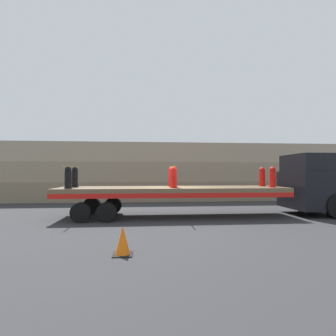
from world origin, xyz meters
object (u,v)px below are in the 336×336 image
(fire_hydrant_red_near_2, at_px, (273,177))
(traffic_cone, at_px, (123,241))
(fire_hydrant_black_far_0, at_px, (75,177))
(fire_hydrant_black_near_0, at_px, (68,178))
(fire_hydrant_red_near_1, at_px, (174,177))
(fire_hydrant_red_far_1, at_px, (171,177))
(truck_cab, at_px, (313,184))
(flatbed_trailer, at_px, (163,192))
(fire_hydrant_red_far_2, at_px, (262,177))

(fire_hydrant_red_near_2, xyz_separation_m, traffic_cone, (-6.27, -4.91, -1.45))
(fire_hydrant_black_far_0, relative_size, traffic_cone, 1.34)
(fire_hydrant_black_near_0, bearing_deg, fire_hydrant_red_near_1, 0.00)
(fire_hydrant_red_near_1, bearing_deg, fire_hydrant_red_far_1, 90.00)
(truck_cab, relative_size, traffic_cone, 4.14)
(flatbed_trailer, bearing_deg, fire_hydrant_red_far_1, 49.23)
(traffic_cone, bearing_deg, fire_hydrant_red_far_2, 43.58)
(fire_hydrant_red_far_1, bearing_deg, flatbed_trailer, -130.77)
(truck_cab, bearing_deg, fire_hydrant_red_near_2, -166.82)
(truck_cab, relative_size, flatbed_trailer, 0.28)
(fire_hydrant_red_far_1, bearing_deg, truck_cab, -4.49)
(flatbed_trailer, bearing_deg, fire_hydrant_black_far_0, 172.50)
(truck_cab, xyz_separation_m, fire_hydrant_red_near_1, (-6.75, -0.53, 0.35))
(fire_hydrant_black_near_0, xyz_separation_m, fire_hydrant_red_far_1, (4.49, 1.06, 0.00))
(truck_cab, distance_m, fire_hydrant_red_far_1, 6.78)
(truck_cab, bearing_deg, fire_hydrant_red_near_1, -175.51)
(fire_hydrant_black_near_0, bearing_deg, fire_hydrant_red_far_2, 6.74)
(fire_hydrant_black_far_0, bearing_deg, traffic_cone, -65.64)
(fire_hydrant_black_far_0, height_order, fire_hydrant_red_far_1, same)
(fire_hydrant_black_far_0, height_order, traffic_cone, fire_hydrant_black_far_0)
(fire_hydrant_black_far_0, relative_size, fire_hydrant_red_near_2, 1.00)
(fire_hydrant_red_far_1, bearing_deg, fire_hydrant_red_far_2, 0.00)
(fire_hydrant_black_near_0, height_order, fire_hydrant_red_near_1, same)
(fire_hydrant_red_far_2, bearing_deg, fire_hydrant_black_far_0, 180.00)
(fire_hydrant_red_far_2, bearing_deg, fire_hydrant_black_near_0, -173.26)
(truck_cab, distance_m, fire_hydrant_black_near_0, 11.26)
(truck_cab, distance_m, fire_hydrant_red_near_2, 2.35)
(fire_hydrant_red_far_1, bearing_deg, fire_hydrant_black_near_0, -166.69)
(fire_hydrant_black_near_0, relative_size, fire_hydrant_red_near_1, 1.00)
(fire_hydrant_black_near_0, height_order, fire_hydrant_red_far_1, same)
(fire_hydrant_black_near_0, distance_m, fire_hydrant_red_near_2, 8.97)
(fire_hydrant_red_far_1, distance_m, traffic_cone, 6.40)
(fire_hydrant_red_near_1, height_order, fire_hydrant_red_far_1, same)
(fire_hydrant_red_far_2, bearing_deg, traffic_cone, -136.42)
(fire_hydrant_black_far_0, bearing_deg, fire_hydrant_black_near_0, -90.00)
(flatbed_trailer, bearing_deg, fire_hydrant_red_near_2, -6.13)
(fire_hydrant_red_near_2, bearing_deg, truck_cab, 13.18)
(flatbed_trailer, relative_size, fire_hydrant_black_far_0, 10.95)
(fire_hydrant_black_near_0, height_order, traffic_cone, fire_hydrant_black_near_0)
(fire_hydrant_black_near_0, bearing_deg, flatbed_trailer, 7.50)
(fire_hydrant_red_near_1, height_order, fire_hydrant_red_far_2, same)
(fire_hydrant_black_far_0, bearing_deg, fire_hydrant_red_near_1, -13.31)
(fire_hydrant_black_far_0, distance_m, fire_hydrant_red_near_1, 4.61)
(fire_hydrant_black_near_0, distance_m, fire_hydrant_red_far_1, 4.61)
(fire_hydrant_red_near_1, height_order, traffic_cone, fire_hydrant_red_near_1)
(fire_hydrant_red_near_2, bearing_deg, fire_hydrant_black_near_0, 180.00)
(fire_hydrant_red_near_1, bearing_deg, fire_hydrant_black_near_0, 180.00)
(flatbed_trailer, distance_m, fire_hydrant_black_far_0, 4.12)
(truck_cab, bearing_deg, traffic_cone, -147.50)
(truck_cab, bearing_deg, fire_hydrant_black_near_0, -177.30)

